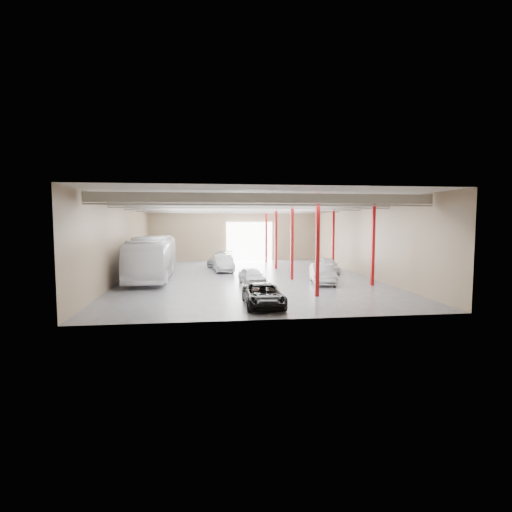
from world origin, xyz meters
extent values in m
cube|color=#444449|center=(0.00, 0.00, 0.00)|extent=(22.00, 32.00, 0.01)
cube|color=beige|center=(0.00, 0.00, 7.00)|extent=(22.00, 32.00, 0.12)
cube|color=#7A674C|center=(0.00, 16.00, 3.50)|extent=(22.00, 0.12, 7.00)
cube|color=#7A674C|center=(0.00, -16.00, 3.50)|extent=(22.00, 0.12, 7.00)
cube|color=#7A674C|center=(-11.00, 0.00, 3.50)|extent=(0.12, 32.00, 7.00)
cube|color=#7A674C|center=(11.00, 0.00, 3.50)|extent=(0.12, 32.00, 7.00)
cube|color=white|center=(2.00, 15.85, 2.50)|extent=(6.00, 0.20, 5.00)
cube|color=maroon|center=(3.80, -10.00, 3.50)|extent=(0.25, 0.25, 7.00)
cube|color=maroon|center=(3.80, -2.00, 3.50)|extent=(0.25, 0.25, 7.00)
cube|color=maroon|center=(3.80, 6.00, 3.50)|extent=(0.25, 0.25, 7.00)
cube|color=maroon|center=(3.80, 13.00, 3.50)|extent=(0.25, 0.25, 7.00)
cube|color=maroon|center=(9.50, -6.00, 3.50)|extent=(0.25, 0.25, 7.00)
cube|color=maroon|center=(9.50, 4.00, 3.50)|extent=(0.25, 0.25, 7.00)
cube|color=#A8A8A4|center=(0.00, -12.00, 6.55)|extent=(21.60, 0.15, 0.60)
cube|color=#A8A8A4|center=(0.00, -12.00, 6.15)|extent=(21.60, 0.10, 0.10)
cube|color=#A8A8A4|center=(0.00, -6.00, 6.55)|extent=(21.60, 0.15, 0.60)
cube|color=#A8A8A4|center=(0.00, -6.00, 6.15)|extent=(21.60, 0.10, 0.10)
cube|color=#A8A8A4|center=(0.00, 0.00, 6.55)|extent=(21.60, 0.15, 0.60)
cube|color=#A8A8A4|center=(0.00, 0.00, 6.15)|extent=(21.60, 0.10, 0.10)
cube|color=#A8A8A4|center=(0.00, 6.00, 6.55)|extent=(21.60, 0.15, 0.60)
cube|color=#A8A8A4|center=(0.00, 6.00, 6.15)|extent=(21.60, 0.10, 0.10)
cube|color=#A8A8A4|center=(0.00, 12.00, 6.55)|extent=(21.60, 0.15, 0.60)
cube|color=#A8A8A4|center=(0.00, 12.00, 6.15)|extent=(21.60, 0.10, 0.10)
imported|color=silver|center=(-8.50, 0.39, 1.88)|extent=(3.27, 13.55, 3.77)
imported|color=black|center=(-0.32, -12.83, 0.69)|extent=(2.30, 4.95, 1.37)
imported|color=silver|center=(-0.04, -4.43, 0.70)|extent=(2.19, 4.28, 1.39)
imported|color=#AAABAF|center=(-2.00, 4.50, 0.84)|extent=(2.23, 5.22, 1.67)
imported|color=gray|center=(-2.00, 9.70, 0.80)|extent=(3.59, 5.89, 1.60)
imported|color=#BCBCC1|center=(5.84, -4.53, 0.80)|extent=(2.38, 5.06, 1.60)
imported|color=silver|center=(8.30, 1.94, 0.75)|extent=(2.19, 4.58, 1.51)
camera|label=1|loc=(-3.77, -36.27, 5.16)|focal=28.00mm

